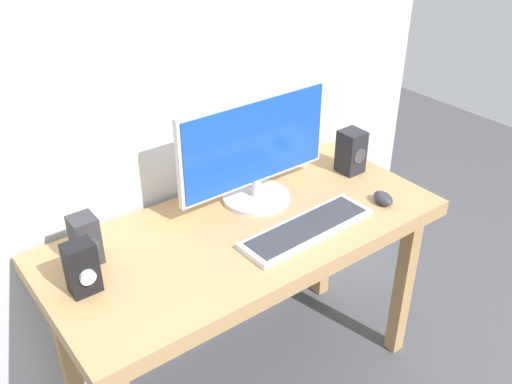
# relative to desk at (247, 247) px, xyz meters

# --- Properties ---
(ground_plane) EXTENTS (6.00, 6.00, 0.00)m
(ground_plane) POSITION_rel_desk_xyz_m (0.00, 0.00, -0.65)
(ground_plane) COLOR #4C4C51
(desk) EXTENTS (1.33, 0.61, 0.73)m
(desk) POSITION_rel_desk_xyz_m (0.00, 0.00, 0.00)
(desk) COLOR tan
(desk) RESTS_ON ground_plane
(monitor) EXTENTS (0.59, 0.24, 0.38)m
(monitor) POSITION_rel_desk_xyz_m (0.13, 0.13, 0.27)
(monitor) COLOR silver
(monitor) RESTS_ON desk
(keyboard_primary) EXTENTS (0.48, 0.16, 0.02)m
(keyboard_primary) POSITION_rel_desk_xyz_m (0.14, -0.14, 0.09)
(keyboard_primary) COLOR silver
(keyboard_primary) RESTS_ON desk
(mouse) EXTENTS (0.07, 0.09, 0.04)m
(mouse) POSITION_rel_desk_xyz_m (0.47, -0.17, 0.10)
(mouse) COLOR #333338
(mouse) RESTS_ON desk
(speaker_right) EXTENTS (0.08, 0.09, 0.17)m
(speaker_right) POSITION_rel_desk_xyz_m (0.54, 0.07, 0.17)
(speaker_right) COLOR #232328
(speaker_right) RESTS_ON desk
(speaker_left) EXTENTS (0.07, 0.08, 0.16)m
(speaker_left) POSITION_rel_desk_xyz_m (-0.49, 0.14, 0.16)
(speaker_left) COLOR #333338
(speaker_left) RESTS_ON desk
(audio_controller) EXTENTS (0.08, 0.08, 0.16)m
(audio_controller) POSITION_rel_desk_xyz_m (-0.55, 0.02, 0.16)
(audio_controller) COLOR black
(audio_controller) RESTS_ON desk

